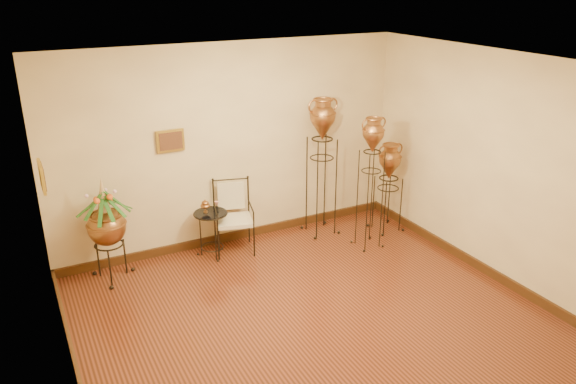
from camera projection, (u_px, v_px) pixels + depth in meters
name	position (u px, v px, depth m)	size (l,w,h in m)	color
ground	(322.00, 329.00, 6.10)	(5.00, 5.00, 0.00)	maroon
room_shell	(325.00, 179.00, 5.47)	(5.02, 5.02, 2.81)	beige
amphora_tall	(371.00, 182.00, 7.63)	(0.49, 0.49, 1.87)	black
amphora_mid	(322.00, 166.00, 8.03)	(0.49, 0.49, 2.03)	black
amphora_short	(388.00, 187.00, 8.24)	(0.50, 0.50, 1.36)	black
planter_urn	(106.00, 223.00, 6.83)	(0.82, 0.82, 1.38)	black
armchair	(234.00, 218.00, 7.64)	(0.67, 0.64, 0.99)	black
side_table	(211.00, 233.00, 7.56)	(0.50, 0.50, 0.81)	black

